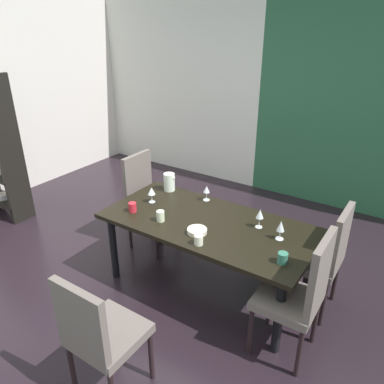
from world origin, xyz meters
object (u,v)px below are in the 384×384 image
(wine_glass_near_shelf, at_px, (207,190))
(cup_right, at_px, (132,207))
(chair_head_near, at_px, (99,333))
(wine_glass_north, at_px, (260,214))
(cup_east, at_px, (283,258))
(chair_right_near, at_px, (300,292))
(cup_center, at_px, (199,240))
(dining_table, at_px, (207,229))
(serving_bowl_west, at_px, (197,231))
(chair_left_far, at_px, (146,198))
(pitcher_south, at_px, (169,182))
(wine_glass_near_window, at_px, (151,191))
(chair_right_far, at_px, (323,255))
(wine_glass_front, at_px, (281,227))

(wine_glass_near_shelf, xyz_separation_m, cup_right, (-0.45, -0.59, -0.07))
(chair_head_near, height_order, wine_glass_north, chair_head_near)
(cup_east, bearing_deg, chair_right_near, -22.70)
(cup_center, bearing_deg, wine_glass_near_shelf, 117.11)
(dining_table, distance_m, chair_head_near, 1.36)
(chair_right_near, bearing_deg, cup_center, 93.86)
(wine_glass_north, height_order, serving_bowl_west, wine_glass_north)
(chair_left_far, relative_size, chair_right_near, 0.99)
(wine_glass_near_shelf, bearing_deg, cup_center, -62.89)
(dining_table, distance_m, chair_right_near, 1.02)
(dining_table, relative_size, pitcher_south, 10.08)
(wine_glass_north, xyz_separation_m, serving_bowl_west, (-0.40, -0.38, -0.11))
(wine_glass_north, bearing_deg, cup_center, -119.35)
(wine_glass_near_window, height_order, serving_bowl_west, wine_glass_near_window)
(chair_right_near, xyz_separation_m, wine_glass_north, (-0.54, 0.46, 0.27))
(dining_table, distance_m, cup_east, 0.83)
(cup_right, bearing_deg, dining_table, 18.16)
(chair_right_far, distance_m, cup_right, 1.74)
(chair_right_far, xyz_separation_m, wine_glass_front, (-0.32, -0.22, 0.28))
(chair_right_near, height_order, cup_center, chair_right_near)
(dining_table, xyz_separation_m, chair_left_far, (-0.97, 0.30, -0.06))
(chair_right_far, xyz_separation_m, serving_bowl_west, (-0.94, -0.52, 0.18))
(cup_east, xyz_separation_m, pitcher_south, (-1.47, 0.57, 0.05))
(wine_glass_front, xyz_separation_m, cup_right, (-1.33, -0.30, -0.07))
(pitcher_south, bearing_deg, cup_right, -90.31)
(chair_head_near, bearing_deg, wine_glass_north, 74.83)
(chair_right_far, distance_m, pitcher_south, 1.67)
(chair_head_near, bearing_deg, chair_right_far, 60.12)
(cup_center, relative_size, cup_east, 0.97)
(chair_head_near, height_order, wine_glass_near_window, chair_head_near)
(serving_bowl_west, height_order, pitcher_south, pitcher_south)
(wine_glass_near_shelf, bearing_deg, chair_right_far, -3.05)
(wine_glass_near_window, bearing_deg, dining_table, -2.52)
(chair_head_near, xyz_separation_m, chair_right_near, (0.95, 1.05, 0.03))
(serving_bowl_west, xyz_separation_m, cup_east, (0.76, -0.01, 0.02))
(chair_left_far, bearing_deg, chair_right_far, 90.00)
(wine_glass_near_window, distance_m, serving_bowl_west, 0.74)
(chair_right_near, xyz_separation_m, cup_center, (-0.83, -0.06, 0.18))
(chair_head_near, bearing_deg, cup_right, 121.80)
(dining_table, height_order, chair_head_near, chair_head_near)
(chair_left_far, distance_m, chair_right_far, 1.93)
(chair_left_far, xyz_separation_m, wine_glass_front, (1.61, -0.22, 0.26))
(wine_glass_near_window, distance_m, wine_glass_north, 1.09)
(chair_left_far, bearing_deg, cup_right, 28.17)
(dining_table, height_order, wine_glass_north, wine_glass_north)
(chair_head_near, xyz_separation_m, wine_glass_near_shelf, (-0.25, 1.72, 0.28))
(serving_bowl_west, bearing_deg, wine_glass_near_window, 160.43)
(wine_glass_near_window, xyz_separation_m, cup_right, (-0.03, -0.25, -0.07))
(chair_right_far, height_order, serving_bowl_west, chair_right_far)
(pitcher_south, bearing_deg, chair_left_far, -170.09)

